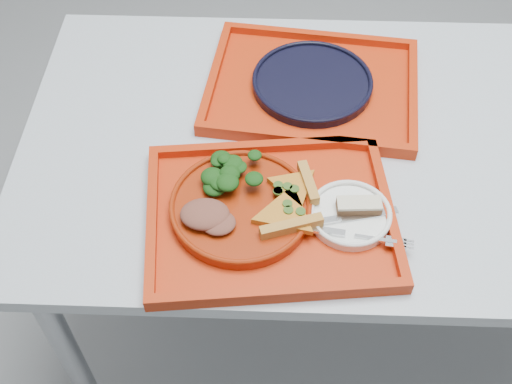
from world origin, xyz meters
TOP-DOWN VIEW (x-y plane):
  - ground at (0.00, 0.00)m, footprint 10.00×10.00m
  - table at (0.00, 0.00)m, footprint 1.60×0.80m
  - tray_main at (-0.28, -0.21)m, footprint 0.49×0.40m
  - tray_far at (-0.20, 0.14)m, footprint 0.49×0.40m
  - dinner_plate at (-0.34, -0.20)m, footprint 0.26×0.26m
  - side_plate at (-0.14, -0.21)m, footprint 0.15×0.15m
  - navy_plate at (-0.20, 0.14)m, footprint 0.26×0.26m
  - pizza_slice_a at (-0.26, -0.22)m, footprint 0.15×0.16m
  - pizza_slice_b at (-0.24, -0.16)m, footprint 0.13×0.12m
  - salad_heap at (-0.36, -0.13)m, footprint 0.10×0.09m
  - meat_portion at (-0.40, -0.23)m, footprint 0.09×0.07m
  - dessert_bar at (-0.12, -0.20)m, footprint 0.08×0.04m
  - knife at (-0.14, -0.22)m, footprint 0.18×0.06m
  - fork at (-0.14, -0.26)m, footprint 0.19×0.05m

SIDE VIEW (x-z plane):
  - ground at x=0.00m, z-range 0.00..0.00m
  - table at x=0.00m, z-range 0.30..1.05m
  - tray_main at x=-0.28m, z-range 0.75..0.76m
  - tray_far at x=-0.20m, z-range 0.75..0.76m
  - side_plate at x=-0.14m, z-range 0.76..0.78m
  - navy_plate at x=-0.20m, z-range 0.76..0.78m
  - dinner_plate at x=-0.34m, z-range 0.76..0.78m
  - knife at x=-0.14m, z-range 0.78..0.78m
  - fork at x=-0.14m, z-range 0.78..0.78m
  - dessert_bar at x=-0.12m, z-range 0.78..0.80m
  - pizza_slice_a at x=-0.26m, z-range 0.78..0.80m
  - pizza_slice_b at x=-0.24m, z-range 0.78..0.80m
  - meat_portion at x=-0.40m, z-range 0.78..0.81m
  - salad_heap at x=-0.36m, z-range 0.78..0.83m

